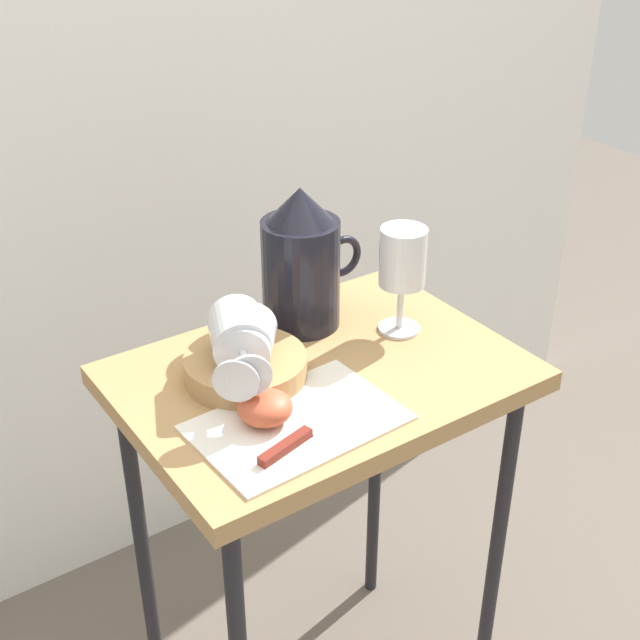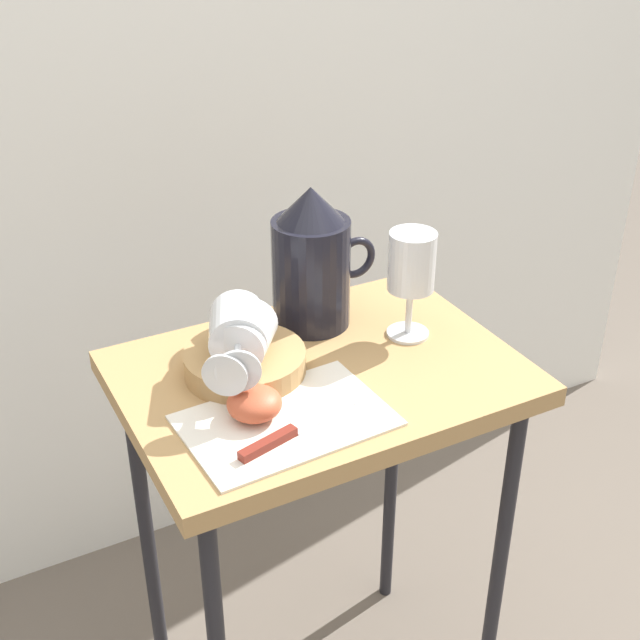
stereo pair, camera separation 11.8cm
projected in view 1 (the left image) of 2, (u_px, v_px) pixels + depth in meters
The scene contains 10 objects.
curtain_drape at pixel (139, 138), 1.54m from camera, with size 2.40×0.03×1.80m, color white.
table at pixel (320, 417), 1.26m from camera, with size 0.56×0.40×0.72m.
linen_napkin at pixel (297, 422), 1.10m from camera, with size 0.26×0.17×0.00m, color silver.
basket_tray at pixel (246, 367), 1.19m from camera, with size 0.17×0.17×0.04m, color #AD8451.
pitcher at pixel (301, 270), 1.29m from camera, with size 0.17×0.12×0.22m.
wine_glass_upright at pixel (403, 263), 1.26m from camera, with size 0.07×0.07×0.17m.
wine_glass_tipped_near at pixel (239, 336), 1.15m from camera, with size 0.12×0.16×0.08m.
wine_glass_tipped_far at pixel (247, 341), 1.15m from camera, with size 0.14×0.15×0.07m.
apple_half_left at pixel (265, 407), 1.10m from camera, with size 0.07×0.07×0.04m, color #C15133.
knife at pixel (304, 435), 1.07m from camera, with size 0.22×0.07×0.01m.
Camera 1 is at (-0.58, -0.84, 1.38)m, focal length 48.22 mm.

